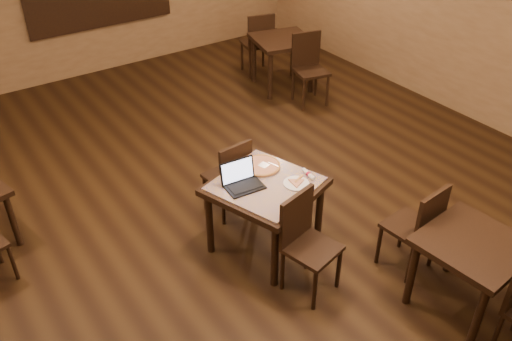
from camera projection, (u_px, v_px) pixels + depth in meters
ground at (255, 241)px, 5.48m from camera, size 10.00×10.00×0.00m
tiled_table at (265, 192)px, 5.06m from camera, size 1.16×1.16×0.76m
chair_main_near at (305, 238)px, 4.70m from camera, size 0.50×0.50×0.96m
chair_main_far at (230, 174)px, 5.57m from camera, size 0.42×0.42×0.90m
laptop at (241, 179)px, 4.95m from camera, size 0.36×0.29×0.23m
plate at (296, 184)px, 4.98m from camera, size 0.24×0.24×0.01m
pizza_slice at (296, 182)px, 4.97m from camera, size 0.23×0.23×0.02m
pizza_pan at (261, 167)px, 5.22m from camera, size 0.39×0.39×0.01m
pizza_whole at (261, 165)px, 5.21m from camera, size 0.38×0.38×0.03m
spatula at (264, 165)px, 5.21m from camera, size 0.15×0.23×0.01m
napkin_roll at (309, 174)px, 5.09m from camera, size 0.06×0.19×0.04m
other_table_a at (283, 47)px, 8.16m from camera, size 1.01×1.01×0.79m
other_table_a_chair_near at (308, 64)px, 7.81m from camera, size 0.53×0.53×1.02m
other_table_a_chair_far at (259, 41)px, 8.60m from camera, size 0.53×0.53×1.02m
other_table_c at (472, 253)px, 4.44m from camera, size 0.85×0.85×0.73m
other_table_c_chair_far at (419, 225)px, 4.86m from camera, size 0.45×0.45×0.95m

